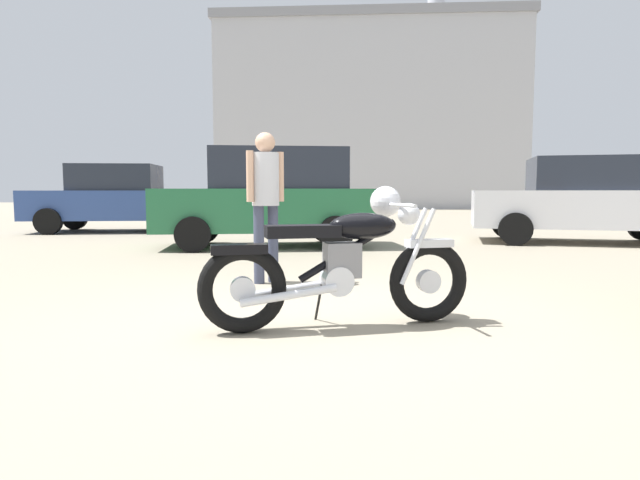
{
  "coord_description": "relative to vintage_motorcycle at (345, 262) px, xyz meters",
  "views": [
    {
      "loc": [
        0.3,
        -4.17,
        1.02
      ],
      "look_at": [
        -0.17,
        0.67,
        0.57
      ],
      "focal_mm": 29.97,
      "sensor_mm": 36.0,
      "label": 1
    }
  ],
  "objects": [
    {
      "name": "dark_sedan_left",
      "position": [
        -6.17,
        8.91,
        0.34
      ],
      "size": [
        4.45,
        2.51,
        1.67
      ],
      "rotation": [
        0.0,
        0.0,
        0.19
      ],
      "color": "black",
      "rests_on": "ground_plane"
    },
    {
      "name": "ground_plane",
      "position": [
        -0.11,
        0.19,
        -0.49
      ],
      "size": [
        80.0,
        80.0,
        0.0
      ],
      "primitive_type": "plane",
      "color": "gray"
    },
    {
      "name": "bystander",
      "position": [
        -0.97,
        1.84,
        0.53
      ],
      "size": [
        0.37,
        0.33,
        1.66
      ],
      "rotation": [
        0.0,
        0.0,
        5.42
      ],
      "color": "#383D51",
      "rests_on": "ground_plane"
    },
    {
      "name": "industrial_building",
      "position": [
        -0.09,
        32.21,
        5.08
      ],
      "size": [
        18.23,
        13.41,
        22.01
      ],
      "rotation": [
        0.0,
        0.0,
        0.03
      ],
      "color": "#B2B2B7",
      "rests_on": "ground_plane"
    },
    {
      "name": "red_hatchback_near",
      "position": [
        4.34,
        6.93,
        0.34
      ],
      "size": [
        4.41,
        2.39,
        1.67
      ],
      "rotation": [
        0.0,
        0.0,
        -0.15
      ],
      "color": "black",
      "rests_on": "ground_plane"
    },
    {
      "name": "vintage_motorcycle",
      "position": [
        0.0,
        0.0,
        0.0
      ],
      "size": [
        2.01,
        0.94,
        1.07
      ],
      "rotation": [
        0.0,
        0.0,
        0.33
      ],
      "color": "black",
      "rests_on": "ground_plane"
    },
    {
      "name": "pale_sedan_back",
      "position": [
        -1.67,
        5.69,
        0.43
      ],
      "size": [
        4.15,
        2.39,
        1.78
      ],
      "rotation": [
        0.0,
        0.0,
        3.34
      ],
      "color": "black",
      "rests_on": "ground_plane"
    }
  ]
}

